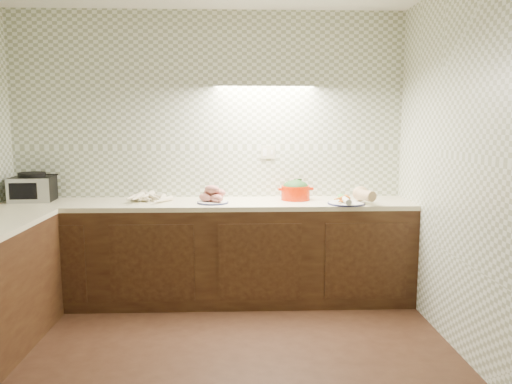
{
  "coord_description": "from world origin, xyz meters",
  "views": [
    {
      "loc": [
        0.27,
        -2.86,
        1.6
      ],
      "look_at": [
        0.42,
        1.25,
        1.02
      ],
      "focal_mm": 35.0,
      "sensor_mm": 36.0,
      "label": 1
    }
  ],
  "objects_px": {
    "veg_plate": "(353,197)",
    "onion_bowl": "(212,194)",
    "toaster_oven": "(33,188)",
    "dutch_oven": "(296,190)",
    "parsnip_pile": "(148,197)",
    "sweet_potato_plate": "(213,197)"
  },
  "relations": [
    {
      "from": "sweet_potato_plate",
      "to": "veg_plate",
      "type": "relative_size",
      "value": 0.69
    },
    {
      "from": "toaster_oven",
      "to": "dutch_oven",
      "type": "distance_m",
      "value": 2.35
    },
    {
      "from": "sweet_potato_plate",
      "to": "onion_bowl",
      "type": "xyz_separation_m",
      "value": [
        -0.02,
        0.19,
        -0.01
      ]
    },
    {
      "from": "veg_plate",
      "to": "dutch_oven",
      "type": "bearing_deg",
      "value": 155.58
    },
    {
      "from": "sweet_potato_plate",
      "to": "onion_bowl",
      "type": "bearing_deg",
      "value": 96.15
    },
    {
      "from": "veg_plate",
      "to": "sweet_potato_plate",
      "type": "bearing_deg",
      "value": 177.04
    },
    {
      "from": "sweet_potato_plate",
      "to": "onion_bowl",
      "type": "height_order",
      "value": "sweet_potato_plate"
    },
    {
      "from": "onion_bowl",
      "to": "veg_plate",
      "type": "distance_m",
      "value": 1.26
    },
    {
      "from": "sweet_potato_plate",
      "to": "veg_plate",
      "type": "bearing_deg",
      "value": -2.96
    },
    {
      "from": "dutch_oven",
      "to": "veg_plate",
      "type": "relative_size",
      "value": 0.8
    },
    {
      "from": "parsnip_pile",
      "to": "onion_bowl",
      "type": "height_order",
      "value": "onion_bowl"
    },
    {
      "from": "veg_plate",
      "to": "onion_bowl",
      "type": "bearing_deg",
      "value": 168.28
    },
    {
      "from": "onion_bowl",
      "to": "dutch_oven",
      "type": "xyz_separation_m",
      "value": [
        0.76,
        -0.04,
        0.04
      ]
    },
    {
      "from": "sweet_potato_plate",
      "to": "dutch_oven",
      "type": "relative_size",
      "value": 0.86
    },
    {
      "from": "dutch_oven",
      "to": "onion_bowl",
      "type": "bearing_deg",
      "value": 170.9
    },
    {
      "from": "parsnip_pile",
      "to": "dutch_oven",
      "type": "height_order",
      "value": "dutch_oven"
    },
    {
      "from": "parsnip_pile",
      "to": "onion_bowl",
      "type": "bearing_deg",
      "value": 6.46
    },
    {
      "from": "parsnip_pile",
      "to": "dutch_oven",
      "type": "distance_m",
      "value": 1.32
    },
    {
      "from": "dutch_oven",
      "to": "sweet_potato_plate",
      "type": "bearing_deg",
      "value": -174.32
    },
    {
      "from": "toaster_oven",
      "to": "sweet_potato_plate",
      "type": "bearing_deg",
      "value": -10.7
    },
    {
      "from": "onion_bowl",
      "to": "dutch_oven",
      "type": "relative_size",
      "value": 0.52
    },
    {
      "from": "parsnip_pile",
      "to": "veg_plate",
      "type": "relative_size",
      "value": 1.11
    }
  ]
}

